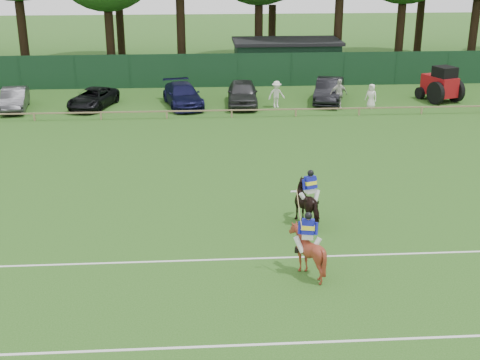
{
  "coord_description": "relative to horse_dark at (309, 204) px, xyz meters",
  "views": [
    {
      "loc": [
        -1.09,
        -20.53,
        10.12
      ],
      "look_at": [
        0.5,
        3.0,
        1.4
      ],
      "focal_mm": 48.0,
      "sensor_mm": 36.0,
      "label": 1
    }
  ],
  "objects": [
    {
      "name": "suv_black",
      "position": [
        -10.97,
        19.34,
        -0.18
      ],
      "size": [
        3.28,
        4.93,
        1.26
      ],
      "primitive_type": "imported",
      "rotation": [
        0.0,
        0.0,
        -0.29
      ],
      "color": "black",
      "rests_on": "ground"
    },
    {
      "name": "utility_shed",
      "position": [
        2.94,
        28.22,
        0.73
      ],
      "size": [
        8.4,
        4.4,
        3.04
      ],
      "color": "#14331E",
      "rests_on": "ground"
    },
    {
      "name": "sedan_navy",
      "position": [
        -5.12,
        19.37,
        -0.07
      ],
      "size": [
        3.1,
        5.38,
        1.47
      ],
      "primitive_type": "imported",
      "rotation": [
        0.0,
        0.0,
        0.22
      ],
      "color": "#121339",
      "rests_on": "ground"
    },
    {
      "name": "ground",
      "position": [
        -3.06,
        -1.78,
        -0.81
      ],
      "size": [
        160.0,
        160.0,
        0.0
      ],
      "primitive_type": "plane",
      "color": "#1E4C14",
      "rests_on": "ground"
    },
    {
      "name": "horse_chestnut",
      "position": [
        -0.75,
        -3.94,
        -0.01
      ],
      "size": [
        1.57,
        1.7,
        1.6
      ],
      "primitive_type": "imported",
      "rotation": [
        0.0,
        0.0,
        2.93
      ],
      "color": "maroon",
      "rests_on": "ground"
    },
    {
      "name": "tractor",
      "position": [
        12.33,
        19.58,
        0.33
      ],
      "size": [
        2.75,
        3.33,
        2.41
      ],
      "rotation": [
        0.0,
        0.0,
        0.34
      ],
      "color": "maroon",
      "rests_on": "ground"
    },
    {
      "name": "sedan_grey",
      "position": [
        -15.92,
        19.07,
        -0.1
      ],
      "size": [
        2.08,
        4.45,
        1.41
      ],
      "primitive_type": "imported",
      "rotation": [
        0.0,
        0.0,
        0.14
      ],
      "color": "#333336",
      "rests_on": "ground"
    },
    {
      "name": "pitch_rail",
      "position": [
        -3.06,
        16.22,
        -0.36
      ],
      "size": [
        62.1,
        0.1,
        0.5
      ],
      "color": "#997F5B",
      "rests_on": "ground"
    },
    {
      "name": "rider_dark",
      "position": [
        0.0,
        -0.01,
        0.73
      ],
      "size": [
        0.91,
        0.56,
        1.41
      ],
      "rotation": [
        0.0,
        0.0,
        3.54
      ],
      "color": "silver",
      "rests_on": "ground"
    },
    {
      "name": "perimeter_fence",
      "position": [
        -3.06,
        25.22,
        0.44
      ],
      "size": [
        92.08,
        0.08,
        2.5
      ],
      "color": "#14351E",
      "rests_on": "ground"
    },
    {
      "name": "hatch_grey",
      "position": [
        -1.18,
        19.34,
        0.01
      ],
      "size": [
        2.19,
        4.91,
        1.64
      ],
      "primitive_type": "imported",
      "rotation": [
        0.0,
        0.0,
        -0.05
      ],
      "color": "#313234",
      "rests_on": "ground"
    },
    {
      "name": "estate_black",
      "position": [
        4.73,
        19.85,
        -0.01
      ],
      "size": [
        2.98,
        5.16,
        1.61
      ],
      "primitive_type": "imported",
      "rotation": [
        0.0,
        0.0,
        -0.28
      ],
      "color": "black",
      "rests_on": "ground"
    },
    {
      "name": "spectator_mid",
      "position": [
        4.96,
        17.92,
        0.18
      ],
      "size": [
        1.22,
        0.67,
        1.97
      ],
      "primitive_type": "imported",
      "rotation": [
        0.0,
        0.0,
        0.17
      ],
      "color": "beige",
      "rests_on": "ground"
    },
    {
      "name": "spectator_left",
      "position": [
        1.0,
        18.61,
        0.06
      ],
      "size": [
        1.26,
        0.92,
        1.74
      ],
      "primitive_type": "imported",
      "rotation": [
        0.0,
        0.0,
        0.27
      ],
      "color": "silver",
      "rests_on": "ground"
    },
    {
      "name": "rider_chestnut",
      "position": [
        -0.75,
        -3.95,
        0.72
      ],
      "size": [
        0.93,
        0.68,
        2.05
      ],
      "rotation": [
        0.0,
        0.0,
        2.93
      ],
      "color": "silver",
      "rests_on": "ground"
    },
    {
      "name": "pitch_lines",
      "position": [
        -3.06,
        -5.28,
        -0.8
      ],
      "size": [
        60.0,
        5.1,
        0.01
      ],
      "color": "silver",
      "rests_on": "ground"
    },
    {
      "name": "horse_dark",
      "position": [
        0.0,
        0.0,
        0.0
      ],
      "size": [
        1.54,
        2.1,
        1.62
      ],
      "primitive_type": "imported",
      "rotation": [
        0.0,
        0.0,
        3.54
      ],
      "color": "black",
      "rests_on": "ground"
    },
    {
      "name": "spectator_right",
      "position": [
        7.12,
        17.96,
        -0.01
      ],
      "size": [
        0.93,
        0.89,
        1.6
      ],
      "primitive_type": "imported",
      "rotation": [
        0.0,
        0.0,
        -0.69
      ],
      "color": "white",
      "rests_on": "ground"
    },
    {
      "name": "tree_row",
      "position": [
        -1.06,
        33.22,
        -0.81
      ],
      "size": [
        96.0,
        12.0,
        21.0
      ],
      "primitive_type": null,
      "color": "#26561C",
      "rests_on": "ground"
    }
  ]
}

